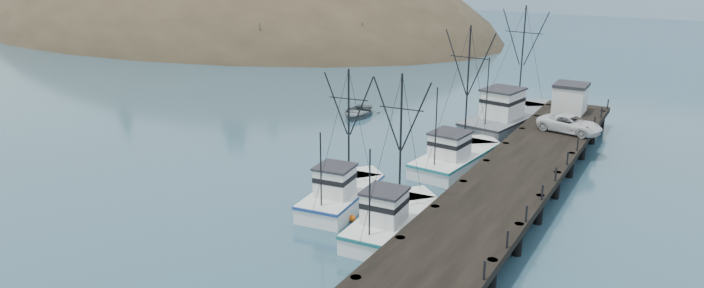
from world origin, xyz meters
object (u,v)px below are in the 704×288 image
Objects in this scene: trawler_mid at (344,194)px; work_vessel at (511,119)px; pier at (521,170)px; pier_shed at (570,98)px; trawler_far at (458,157)px; motorboat at (357,116)px; pickup_truck at (570,124)px; trawler_near at (393,219)px.

work_vessel is (4.90, 23.87, 0.41)m from trawler_mid.
work_vessel reaches higher than pier.
work_vessel is 5.96m from pier_shed.
trawler_far is 18.07m from motorboat.
pier_shed is 7.43m from pickup_truck.
pier is at bearing 64.39° from trawler_near.
pickup_truck is (7.19, 7.60, 1.92)m from trawler_far.
work_vessel is 2.56× the size of motorboat.
pier is at bearing 40.28° from trawler_mid.
pier_shed is at bearing 23.49° from pickup_truck.
pier is 3.75× the size of trawler_far.
work_vessel is at bearing 86.08° from trawler_far.
trawler_near is at bearing -99.68° from pier_shed.
work_vessel is at bearing -151.81° from pier_shed.
work_vessel is 8.01m from pickup_truck.
pickup_truck is (11.26, 19.24, 1.93)m from trawler_mid.
work_vessel reaches higher than trawler_far.
trawler_mid is 24.37m from work_vessel.
work_vessel is (-5.11, 15.38, -0.46)m from pier.
pickup_truck is (6.36, -4.63, 1.52)m from work_vessel.
motorboat is (-15.02, 10.02, -0.82)m from trawler_far.
trawler_mid is 3.06× the size of pier_shed.
motorboat is (-15.86, -2.22, -1.23)m from work_vessel.
trawler_near reaches higher than trawler_mid.
trawler_far is at bearing 152.16° from pier.
trawler_far is 16.13m from pier_shed.
pickup_truck is at bearing 83.41° from pier.
trawler_near is at bearing -67.22° from motorboat.
pier is 11.87m from trawler_near.
trawler_far is 3.67× the size of pier_shed.
pickup_truck reaches higher than motorboat.
pier reaches higher than motorboat.
trawler_far is at bearing -44.55° from motorboat.
pickup_truck reaches higher than pier.
work_vessel is (0.84, 12.24, 0.41)m from trawler_far.
trawler_far is 10.64m from pickup_truck.
pier is 16.21m from work_vessel.
work_vessel reaches higher than pickup_truck.
trawler_mid reaches higher than pier_shed.
trawler_mid is 0.67× the size of work_vessel.
work_vessel is 4.59× the size of pier_shed.
work_vessel is at bearing -2.87° from motorboat.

